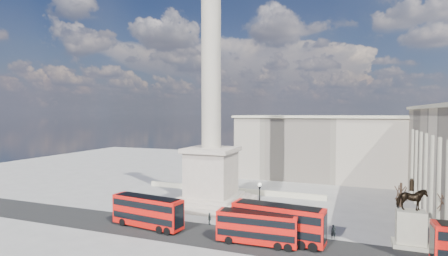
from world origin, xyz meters
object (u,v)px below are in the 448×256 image
red_bus_c (278,223)px  pedestrian_standing (321,224)px  red_bus_a (148,211)px  equestrian_statue (411,223)px  nelsons_column (211,136)px  red_bus_b (257,228)px  victorian_lamp (260,201)px  pedestrian_crossing (210,219)px  pedestrian_walking (333,232)px

red_bus_c → pedestrian_standing: size_ratio=7.15×
red_bus_a → equestrian_statue: bearing=16.6°
nelsons_column → red_bus_a: (-3.85, -15.31, -10.43)m
nelsons_column → pedestrian_standing: nelsons_column is taller
nelsons_column → red_bus_b: (13.34, -15.89, -10.66)m
nelsons_column → red_bus_a: size_ratio=4.18×
nelsons_column → red_bus_c: size_ratio=3.95×
red_bus_b → victorian_lamp: size_ratio=1.57×
nelsons_column → pedestrian_crossing: bearing=-68.3°
red_bus_c → victorian_lamp: bearing=134.3°
red_bus_a → victorian_lamp: bearing=28.6°
red_bus_c → pedestrian_crossing: (-11.47, 3.35, -1.69)m
red_bus_a → red_bus_c: (19.57, 1.25, 0.15)m
red_bus_c → nelsons_column: bearing=143.6°
red_bus_a → equestrian_statue: (35.85, 5.78, 0.64)m
pedestrian_standing → red_bus_c: bearing=41.2°
red_bus_b → red_bus_a: bearing=176.1°
red_bus_c → pedestrian_crossing: bearing=169.1°
red_bus_c → victorian_lamp: size_ratio=1.85×
red_bus_b → equestrian_statue: bearing=16.9°
nelsons_column → victorian_lamp: (11.82, -9.24, -8.91)m
red_bus_b → equestrian_statue: size_ratio=1.20×
red_bus_b → pedestrian_walking: (9.18, 5.90, -1.30)m
red_bus_c → equestrian_statue: (16.28, 4.53, 0.49)m
equestrian_statue → pedestrian_walking: 9.73m
pedestrian_walking → pedestrian_standing: 3.57m
victorian_lamp → pedestrian_standing: victorian_lamp is taller
nelsons_column → red_bus_c: nelsons_column is taller
red_bus_c → pedestrian_walking: (6.80, 4.07, -1.68)m
pedestrian_standing → pedestrian_crossing: pedestrian_crossing is taller
pedestrian_walking → red_bus_c: bearing=-157.8°
pedestrian_walking → red_bus_b: bearing=-155.9°
victorian_lamp → pedestrian_standing: (8.69, 2.20, -3.13)m
pedestrian_standing → nelsons_column: bearing=-33.4°
pedestrian_crossing → pedestrian_standing: bearing=-118.7°
nelsons_column → red_bus_c: bearing=-41.8°
equestrian_statue → pedestrian_walking: bearing=-177.2°
victorian_lamp → pedestrian_crossing: victorian_lamp is taller
red_bus_a → red_bus_c: size_ratio=0.95×
red_bus_b → pedestrian_walking: size_ratio=5.60×
red_bus_c → equestrian_statue: 16.91m
red_bus_a → pedestrian_crossing: 9.44m
red_bus_b → equestrian_statue: (18.66, 6.37, 0.86)m
equestrian_statue → pedestrian_standing: bearing=167.8°
equestrian_statue → pedestrian_crossing: bearing=-177.6°
victorian_lamp → equestrian_statue: (20.18, -0.29, -0.89)m
red_bus_a → pedestrian_crossing: red_bus_a is taller
red_bus_b → pedestrian_walking: bearing=30.8°
victorian_lamp → equestrian_statue: 20.20m
pedestrian_walking → pedestrian_standing: size_ratio=1.08×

